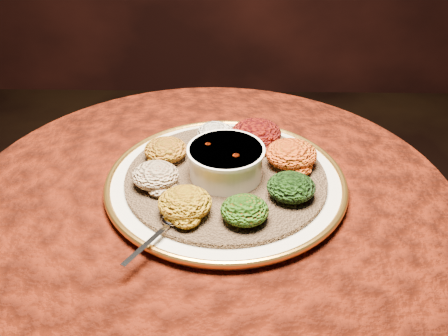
{
  "coord_description": "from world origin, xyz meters",
  "views": [
    {
      "loc": [
        0.05,
        -0.77,
        1.32
      ],
      "look_at": [
        0.03,
        0.05,
        0.76
      ],
      "focal_mm": 40.0,
      "sensor_mm": 36.0,
      "label": 1
    }
  ],
  "objects": [
    {
      "name": "table",
      "position": [
        0.0,
        0.0,
        0.55
      ],
      "size": [
        0.96,
        0.96,
        0.73
      ],
      "color": "black",
      "rests_on": "ground"
    },
    {
      "name": "platter",
      "position": [
        0.03,
        0.02,
        0.75
      ],
      "size": [
        0.55,
        0.55,
        0.02
      ],
      "rotation": [
        0.0,
        0.0,
        -0.25
      ],
      "color": "silver",
      "rests_on": "table"
    },
    {
      "name": "injera",
      "position": [
        0.03,
        0.02,
        0.76
      ],
      "size": [
        0.43,
        0.43,
        0.01
      ],
      "primitive_type": "cylinder",
      "rotation": [
        0.0,
        0.0,
        0.1
      ],
      "color": "brown",
      "rests_on": "platter"
    },
    {
      "name": "stew_bowl",
      "position": [
        0.03,
        0.02,
        0.8
      ],
      "size": [
        0.15,
        0.15,
        0.06
      ],
      "color": "white",
      "rests_on": "injera"
    },
    {
      "name": "spoon",
      "position": [
        -0.06,
        -0.13,
        0.77
      ],
      "size": [
        0.09,
        0.13,
        0.01
      ],
      "rotation": [
        0.0,
        0.0,
        -2.12
      ],
      "color": "silver",
      "rests_on": "injera"
    },
    {
      "name": "portion_ayib",
      "position": [
        0.01,
        0.15,
        0.78
      ],
      "size": [
        0.08,
        0.07,
        0.04
      ],
      "primitive_type": "ellipsoid",
      "color": "white",
      "rests_on": "injera"
    },
    {
      "name": "portion_kitfo",
      "position": [
        0.1,
        0.14,
        0.79
      ],
      "size": [
        0.11,
        0.1,
        0.05
      ],
      "primitive_type": "ellipsoid",
      "color": "black",
      "rests_on": "injera"
    },
    {
      "name": "portion_tikil",
      "position": [
        0.16,
        0.06,
        0.79
      ],
      "size": [
        0.1,
        0.1,
        0.05
      ],
      "primitive_type": "ellipsoid",
      "color": "#AA7B0E",
      "rests_on": "injera"
    },
    {
      "name": "portion_gomen",
      "position": [
        0.15,
        -0.04,
        0.78
      ],
      "size": [
        0.09,
        0.08,
        0.04
      ],
      "primitive_type": "ellipsoid",
      "color": "black",
      "rests_on": "injera"
    },
    {
      "name": "portion_mixveg",
      "position": [
        0.07,
        -0.11,
        0.78
      ],
      "size": [
        0.08,
        0.08,
        0.04
      ],
      "primitive_type": "ellipsoid",
      "color": "#962D09",
      "rests_on": "injera"
    },
    {
      "name": "portion_kik",
      "position": [
        -0.03,
        -0.1,
        0.78
      ],
      "size": [
        0.09,
        0.09,
        0.05
      ],
      "primitive_type": "ellipsoid",
      "color": "#A27A0E",
      "rests_on": "injera"
    },
    {
      "name": "portion_timatim",
      "position": [
        -0.1,
        -0.01,
        0.78
      ],
      "size": [
        0.09,
        0.08,
        0.04
      ],
      "primitive_type": "ellipsoid",
      "color": "maroon",
      "rests_on": "injera"
    },
    {
      "name": "portion_shiro",
      "position": [
        -0.09,
        0.08,
        0.78
      ],
      "size": [
        0.09,
        0.08,
        0.04
      ],
      "primitive_type": "ellipsoid",
      "color": "#A15413",
      "rests_on": "injera"
    }
  ]
}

